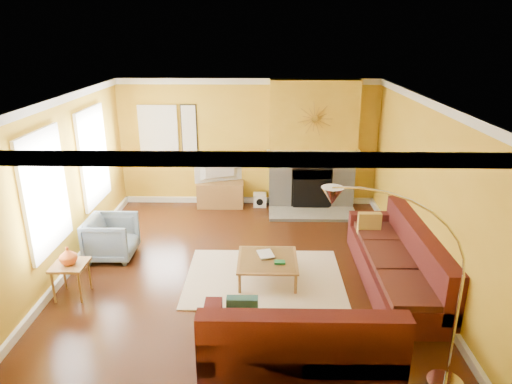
{
  "coord_description": "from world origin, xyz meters",
  "views": [
    {
      "loc": [
        0.34,
        -6.51,
        3.62
      ],
      "look_at": [
        0.21,
        0.4,
        1.16
      ],
      "focal_mm": 32.0,
      "sensor_mm": 36.0,
      "label": 1
    }
  ],
  "objects_px": {
    "coffee_table": "(267,269)",
    "arc_lamp": "(398,295)",
    "armchair": "(112,238)",
    "side_table": "(72,280)",
    "sectional_sofa": "(325,270)",
    "media_console": "(221,194)"
  },
  "relations": [
    {
      "from": "coffee_table",
      "to": "side_table",
      "type": "height_order",
      "value": "side_table"
    },
    {
      "from": "sectional_sofa",
      "to": "media_console",
      "type": "distance_m",
      "value": 4.03
    },
    {
      "from": "sectional_sofa",
      "to": "armchair",
      "type": "height_order",
      "value": "sectional_sofa"
    },
    {
      "from": "armchair",
      "to": "arc_lamp",
      "type": "bearing_deg",
      "value": -126.72
    },
    {
      "from": "coffee_table",
      "to": "armchair",
      "type": "relative_size",
      "value": 1.15
    },
    {
      "from": "armchair",
      "to": "coffee_table",
      "type": "bearing_deg",
      "value": -105.07
    },
    {
      "from": "side_table",
      "to": "arc_lamp",
      "type": "relative_size",
      "value": 0.23
    },
    {
      "from": "coffee_table",
      "to": "side_table",
      "type": "relative_size",
      "value": 1.76
    },
    {
      "from": "coffee_table",
      "to": "arc_lamp",
      "type": "height_order",
      "value": "arc_lamp"
    },
    {
      "from": "coffee_table",
      "to": "arc_lamp",
      "type": "relative_size",
      "value": 0.4
    },
    {
      "from": "side_table",
      "to": "arc_lamp",
      "type": "xyz_separation_m",
      "value": [
        4.09,
        -1.7,
        0.87
      ]
    },
    {
      "from": "coffee_table",
      "to": "armchair",
      "type": "height_order",
      "value": "armchair"
    },
    {
      "from": "arc_lamp",
      "to": "coffee_table",
      "type": "bearing_deg",
      "value": 120.35
    },
    {
      "from": "sectional_sofa",
      "to": "arc_lamp",
      "type": "distance_m",
      "value": 1.89
    },
    {
      "from": "sectional_sofa",
      "to": "armchair",
      "type": "relative_size",
      "value": 4.71
    },
    {
      "from": "sectional_sofa",
      "to": "coffee_table",
      "type": "bearing_deg",
      "value": 147.99
    },
    {
      "from": "sectional_sofa",
      "to": "armchair",
      "type": "xyz_separation_m",
      "value": [
        -3.4,
        1.2,
        -0.09
      ]
    },
    {
      "from": "media_console",
      "to": "arc_lamp",
      "type": "distance_m",
      "value": 5.84
    },
    {
      "from": "coffee_table",
      "to": "media_console",
      "type": "height_order",
      "value": "media_console"
    },
    {
      "from": "sectional_sofa",
      "to": "armchair",
      "type": "distance_m",
      "value": 3.61
    },
    {
      "from": "coffee_table",
      "to": "arc_lamp",
      "type": "xyz_separation_m",
      "value": [
        1.29,
        -2.2,
        0.95
      ]
    },
    {
      "from": "armchair",
      "to": "side_table",
      "type": "bearing_deg",
      "value": 170.54
    }
  ]
}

